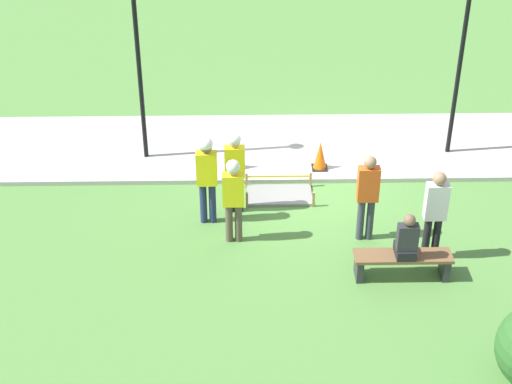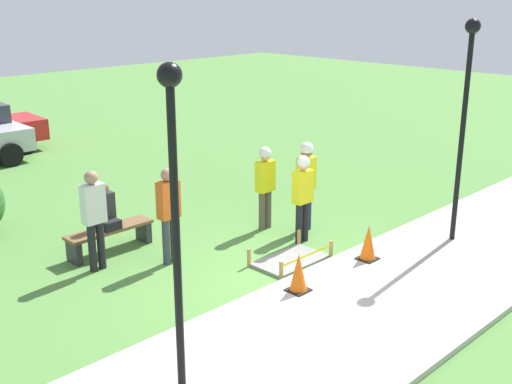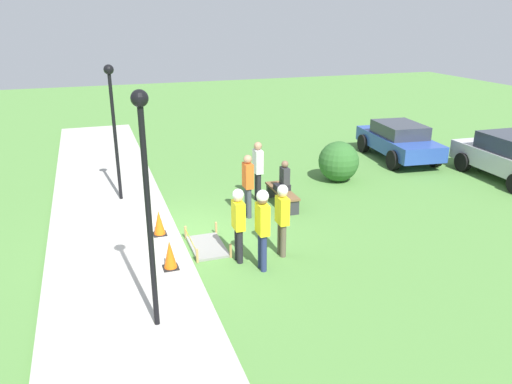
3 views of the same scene
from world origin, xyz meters
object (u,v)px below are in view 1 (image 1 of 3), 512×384
Objects in this scene: traffic_cone_near_patch at (320,155)px; person_seated_on_bench at (407,240)px; bystander_in_orange_shirt at (368,193)px; lamppost_far at (463,43)px; worker_supervisor at (235,166)px; lamppost_near at (137,41)px; worker_assistant at (207,172)px; bystander_in_gray_shirt at (435,211)px; worker_trainee at (233,194)px; park_bench at (402,261)px; traffic_cone_far_patch at (235,155)px.

person_seated_on_bench reaches higher than traffic_cone_near_patch.
lamppost_far is (-2.36, -3.29, 1.67)m from bystander_in_orange_shirt.
lamppost_near is at bearing -46.90° from worker_supervisor.
worker_assistant is 4.34m from bystander_in_gray_shirt.
bystander_in_orange_shirt is 0.98× the size of bystander_in_gray_shirt.
lamppost_near is (2.00, -3.21, 1.79)m from worker_trainee.
park_bench is 0.49m from person_seated_on_bench.
person_seated_on_bench reaches higher than park_bench.
worker_trainee is at bearing 121.92° from lamppost_near.
traffic_cone_far_patch is 2.15m from worker_assistant.
worker_supervisor is at bearing -37.40° from person_seated_on_bench.
bystander_in_gray_shirt is at bearing -134.97° from person_seated_on_bench.
lamppost_far is at bearing -166.38° from traffic_cone_near_patch.
lamppost_far reaches higher than traffic_cone_far_patch.
worker_trainee reaches higher than traffic_cone_far_patch.
bystander_in_gray_shirt is 7.05m from lamppost_near.
traffic_cone_far_patch is 0.74× the size of person_seated_on_bench.
traffic_cone_near_patch is at bearing -61.60° from bystander_in_gray_shirt.
bystander_in_orange_shirt is (0.50, -1.22, 0.68)m from park_bench.
worker_trainee is (-0.51, 0.66, -0.09)m from worker_assistant.
person_seated_on_bench is 0.51× the size of worker_trainee.
park_bench is 4.06m from worker_assistant.
worker_assistant reaches higher than traffic_cone_near_patch.
traffic_cone_near_patch is 3.83m from lamppost_far.
worker_trainee is at bearing 88.68° from worker_supervisor.
park_bench is 0.98× the size of worker_supervisor.
person_seated_on_bench is 7.01m from lamppost_near.
park_bench is at bearing 41.67° from bystander_in_gray_shirt.
traffic_cone_far_patch is 3.66m from bystander_in_orange_shirt.
bystander_in_orange_shirt is 5.81m from lamppost_near.
traffic_cone_near_patch is 0.16× the size of lamppost_far.
bystander_in_orange_shirt reaches higher than park_bench.
traffic_cone_far_patch is 0.36× the size of bystander_in_gray_shirt.
worker_supervisor is 1.01× the size of worker_trainee.
traffic_cone_near_patch is 4.03m from person_seated_on_bench.
bystander_in_gray_shirt is at bearing 145.53° from lamppost_near.
person_seated_on_bench is 0.50× the size of worker_supervisor.
bystander_in_orange_shirt is at bearing 133.82° from traffic_cone_far_patch.
person_seated_on_bench is at bearing 151.63° from worker_assistant.
lamppost_far is at bearing -153.75° from worker_assistant.
lamppost_near is (5.01, -4.41, 2.49)m from park_bench.
worker_trainee is 0.96× the size of bystander_in_gray_shirt.
bystander_in_gray_shirt is at bearing 118.40° from traffic_cone_near_patch.
traffic_cone_far_patch reaches higher than traffic_cone_near_patch.
traffic_cone_near_patch is at bearing -140.13° from worker_supervisor.
traffic_cone_near_patch is 4.61m from lamppost_near.
lamppost_near is at bearing -9.13° from traffic_cone_near_patch.
worker_supervisor reaches higher than park_bench.
worker_supervisor is (-0.02, 1.58, 0.63)m from traffic_cone_far_patch.
worker_trainee is at bearing 54.16° from traffic_cone_near_patch.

